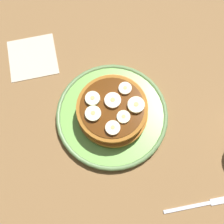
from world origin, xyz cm
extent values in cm
cube|color=olive|center=(0.00, 0.00, -1.50)|extent=(140.00, 140.00, 3.00)
cylinder|color=#72B74C|center=(0.00, 0.00, 0.73)|extent=(23.71, 23.71, 1.46)
torus|color=#658B50|center=(0.00, 0.00, 1.24)|extent=(24.02, 24.02, 1.02)
cylinder|color=#AC7B3D|center=(0.33, 0.26, 1.99)|extent=(14.70, 14.70, 1.07)
cylinder|color=#AF6B26|center=(0.58, -0.35, 3.06)|extent=(14.19, 14.19, 1.07)
cylinder|color=tan|center=(-0.52, 0.58, 4.12)|extent=(14.27, 14.27, 1.07)
cylinder|color=#A96824|center=(0.43, -0.37, 5.19)|extent=(14.42, 14.42, 1.07)
cylinder|color=#592B0A|center=(0.00, 0.00, 5.80)|extent=(12.98, 12.98, 0.16)
cylinder|color=#FAE4C4|center=(-0.97, 0.79, 6.17)|extent=(3.32, 3.32, 0.89)
cylinder|color=tan|center=(-0.97, 0.79, 6.65)|extent=(0.93, 0.93, 0.08)
cylinder|color=#F4E7B3|center=(3.03, 0.72, 6.05)|extent=(2.67, 2.67, 0.65)
cylinder|color=tan|center=(3.03, 0.72, 6.42)|extent=(0.75, 0.75, 0.08)
cylinder|color=#EBEEC1|center=(-0.71, -3.94, 6.20)|extent=(3.17, 3.17, 0.95)
cylinder|color=tan|center=(-0.71, -3.94, 6.72)|extent=(0.89, 0.89, 0.08)
cylinder|color=#F9E5BE|center=(-1.84, 4.33, 6.11)|extent=(2.67, 2.67, 0.77)
cylinder|color=tan|center=(-1.84, 4.33, 6.53)|extent=(0.75, 0.75, 0.08)
cylinder|color=#EDF2BF|center=(-3.47, -2.36, 6.17)|extent=(3.00, 3.00, 0.90)
cylinder|color=tan|center=(-3.47, -2.36, 6.67)|extent=(0.84, 0.84, 0.08)
cylinder|color=#F4E8C5|center=(3.82, -2.29, 6.19)|extent=(2.89, 2.89, 0.94)
cylinder|color=tan|center=(3.82, -2.29, 6.71)|extent=(0.81, 0.81, 0.08)
cylinder|color=#F9F1BB|center=(2.36, 4.13, 6.22)|extent=(3.41, 3.41, 0.99)
cylinder|color=tan|center=(2.36, 4.13, 6.75)|extent=(0.96, 0.96, 0.08)
cube|color=beige|center=(-22.37, -7.78, 0.15)|extent=(14.12, 14.12, 0.30)
cube|color=silver|center=(23.81, 2.17, 0.25)|extent=(4.22, 9.07, 0.50)
cube|color=silver|center=(26.25, 8.19, 0.25)|extent=(2.48, 3.72, 0.50)
camera|label=1|loc=(16.62, -10.71, 59.12)|focal=45.89mm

